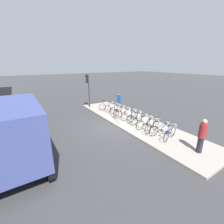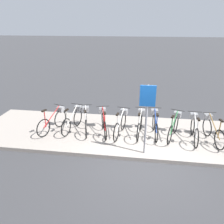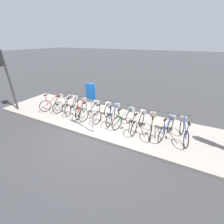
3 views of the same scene
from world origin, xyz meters
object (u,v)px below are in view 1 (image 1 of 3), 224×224
parked_bicycle_3 (120,110)px  traffic_light (88,84)px  sign_post (119,104)px  parked_bicycle_11 (171,132)px  pedestrian (202,135)px  parked_bicycle_4 (125,112)px  truck (12,128)px  parked_bicycle_6 (136,116)px  parked_bicycle_2 (116,108)px  parked_bicycle_10 (161,128)px  parked_bicycle_0 (108,106)px  parked_bicycle_8 (147,122)px  parked_bicycle_5 (131,115)px  parked_bicycle_7 (141,119)px  parked_bicycle_1 (114,107)px  parked_bicycle_9 (153,125)px

parked_bicycle_3 → traffic_light: traffic_light is taller
sign_post → parked_bicycle_3: bearing=141.0°
parked_bicycle_11 → pedestrian: bearing=-0.7°
parked_bicycle_4 → parked_bicycle_11: (4.25, 0.09, 0.00)m
parked_bicycle_4 → truck: size_ratio=0.27×
parked_bicycle_6 → truck: truck is taller
parked_bicycle_2 → parked_bicycle_3: bearing=-4.6°
parked_bicycle_10 → traffic_light: 8.27m
truck → sign_post: bearing=97.4°
parked_bicycle_0 → sign_post: sign_post is taller
truck → traffic_light: size_ratio=1.81×
parked_bicycle_4 → parked_bicycle_8: bearing=-1.1°
pedestrian → parked_bicycle_5: bearing=179.8°
parked_bicycle_10 → traffic_light: bearing=-171.4°
parked_bicycle_7 → parked_bicycle_10: bearing=-0.5°
parked_bicycle_1 → parked_bicycle_3: bearing=-4.2°
parked_bicycle_7 → pedestrian: pedestrian is taller
parked_bicycle_5 → parked_bicycle_8: same height
parked_bicycle_5 → sign_post: bearing=-82.2°
parked_bicycle_1 → parked_bicycle_10: size_ratio=1.01×
parked_bicycle_2 → traffic_light: traffic_light is taller
parked_bicycle_1 → parked_bicycle_8: same height
parked_bicycle_5 → parked_bicycle_11: same height
parked_bicycle_3 → parked_bicycle_5: bearing=2.4°
parked_bicycle_7 → traffic_light: bearing=-168.7°
truck → traffic_light: 8.65m
parked_bicycle_7 → parked_bicycle_11: bearing=1.4°
parked_bicycle_5 → parked_bicycle_8: (1.81, -0.14, 0.00)m
parked_bicycle_0 → parked_bicycle_1: (0.68, 0.17, 0.00)m
parked_bicycle_6 → parked_bicycle_0: bearing=-177.0°
parked_bicycle_2 → parked_bicycle_8: 3.76m
parked_bicycle_1 → parked_bicycle_10: bearing=-1.1°
parked_bicycle_0 → parked_bicycle_6: size_ratio=0.95×
parked_bicycle_6 → parked_bicycle_7: (0.64, -0.11, 0.00)m
parked_bicycle_4 → sign_post: 1.75m
parked_bicycle_3 → parked_bicycle_11: same height
parked_bicycle_4 → parked_bicycle_7: size_ratio=1.04×
parked_bicycle_3 → pedestrian: 6.55m
parked_bicycle_1 → parked_bicycle_9: bearing=-2.1°
parked_bicycle_3 → parked_bicycle_8: 3.10m
parked_bicycle_11 → parked_bicycle_7: bearing=-178.6°
parked_bicycle_5 → traffic_light: traffic_light is taller
parked_bicycle_0 → parked_bicycle_6: (3.62, 0.19, 0.00)m
sign_post → parked_bicycle_11: bearing=19.8°
parked_bicycle_1 → parked_bicycle_10: 5.41m
parked_bicycle_6 → truck: 7.62m
parked_bicycle_4 → parked_bicycle_11: same height
parked_bicycle_2 → sign_post: 2.65m
parked_bicycle_4 → parked_bicycle_7: (1.82, 0.03, 0.00)m
parked_bicycle_5 → parked_bicycle_3: bearing=-177.6°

